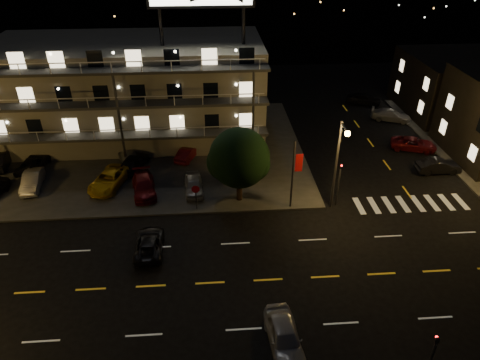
{
  "coord_description": "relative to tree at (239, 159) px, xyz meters",
  "views": [
    {
      "loc": [
        -1.48,
        -21.21,
        21.34
      ],
      "look_at": [
        0.64,
        8.0,
        3.23
      ],
      "focal_mm": 32.0,
      "sensor_mm": 36.0,
      "label": 1
    }
  ],
  "objects": [
    {
      "name": "ground",
      "position": [
        -0.67,
        -9.79,
        -4.13
      ],
      "size": [
        140.0,
        140.0,
        0.0
      ],
      "primitive_type": "plane",
      "color": "black",
      "rests_on": "ground"
    },
    {
      "name": "curb_nw",
      "position": [
        -14.67,
        10.21,
        -4.05
      ],
      "size": [
        44.0,
        24.0,
        0.15
      ],
      "primitive_type": "cube",
      "color": "#31312F",
      "rests_on": "ground"
    },
    {
      "name": "motel",
      "position": [
        -10.61,
        14.09,
        1.22
      ],
      "size": [
        28.0,
        13.8,
        18.1
      ],
      "color": "gray",
      "rests_on": "ground"
    },
    {
      "name": "side_bldg_back",
      "position": [
        29.32,
        18.21,
        -0.63
      ],
      "size": [
        14.06,
        12.0,
        7.0
      ],
      "color": "black",
      "rests_on": "ground"
    },
    {
      "name": "streetlight_nc",
      "position": [
        7.83,
        -1.86,
        0.83
      ],
      "size": [
        0.44,
        1.92,
        8.0
      ],
      "color": "#2D2D30",
      "rests_on": "ground"
    },
    {
      "name": "signal_nw",
      "position": [
        8.33,
        -1.3,
        -1.56
      ],
      "size": [
        0.2,
        0.27,
        4.6
      ],
      "color": "#2D2D30",
      "rests_on": "ground"
    },
    {
      "name": "signal_sw",
      "position": [
        8.33,
        -18.29,
        -1.56
      ],
      "size": [
        0.2,
        0.27,
        4.6
      ],
      "color": "#2D2D30",
      "rests_on": "ground"
    },
    {
      "name": "banner_north",
      "position": [
        4.42,
        -1.39,
        -0.7
      ],
      "size": [
        0.83,
        0.16,
        6.4
      ],
      "color": "#2D2D30",
      "rests_on": "ground"
    },
    {
      "name": "stop_sign",
      "position": [
        -3.67,
        -1.22,
        -2.42
      ],
      "size": [
        0.91,
        0.11,
        2.61
      ],
      "color": "#2D2D30",
      "rests_on": "ground"
    },
    {
      "name": "tree",
      "position": [
        0.0,
        0.0,
        0.0
      ],
      "size": [
        5.32,
        5.12,
        6.69
      ],
      "color": "black",
      "rests_on": "curb_nw"
    },
    {
      "name": "lot_car_1",
      "position": [
        -18.63,
        3.24,
        -3.29
      ],
      "size": [
        1.96,
        4.34,
        1.38
      ],
      "primitive_type": "imported",
      "rotation": [
        0.0,
        0.0,
        0.12
      ],
      "color": "#999A9F",
      "rests_on": "curb_nw"
    },
    {
      "name": "lot_car_2",
      "position": [
        -11.67,
        2.99,
        -3.27
      ],
      "size": [
        3.65,
        5.55,
        1.42
      ],
      "primitive_type": "imported",
      "rotation": [
        0.0,
        0.0,
        -0.28
      ],
      "color": "yellow",
      "rests_on": "curb_nw"
    },
    {
      "name": "lot_car_3",
      "position": [
        -8.4,
        1.72,
        -3.29
      ],
      "size": [
        2.81,
        5.05,
        1.38
      ],
      "primitive_type": "imported",
      "rotation": [
        0.0,
        0.0,
        0.19
      ],
      "color": "#600D13",
      "rests_on": "curb_nw"
    },
    {
      "name": "lot_car_4",
      "position": [
        -3.96,
        1.6,
        -3.3
      ],
      "size": [
        1.89,
        4.07,
        1.35
      ],
      "primitive_type": "imported",
      "rotation": [
        0.0,
        0.0,
        0.08
      ],
      "color": "#999A9F",
      "rests_on": "curb_nw"
    },
    {
      "name": "lot_car_5",
      "position": [
        -23.08,
        7.55,
        -3.23
      ],
      "size": [
        2.13,
        4.67,
        1.48
      ],
      "primitive_type": "imported",
      "rotation": [
        0.0,
        0.0,
        3.27
      ],
      "color": "black",
      "rests_on": "curb_nw"
    },
    {
      "name": "lot_car_6",
      "position": [
        -19.68,
        6.67,
        -3.36
      ],
      "size": [
        2.55,
        4.63,
        1.23
      ],
      "primitive_type": "imported",
      "rotation": [
        0.0,
        0.0,
        3.02
      ],
      "color": "black",
      "rests_on": "curb_nw"
    },
    {
      "name": "lot_car_7",
      "position": [
        -10.6,
        7.52,
        -3.35
      ],
      "size": [
        3.22,
        4.64,
        1.25
      ],
      "primitive_type": "imported",
      "rotation": [
        0.0,
        0.0,
        3.52
      ],
      "color": "#999A9F",
      "rests_on": "curb_nw"
    },
    {
      "name": "lot_car_8",
      "position": [
        -9.87,
        6.07,
        -3.25
      ],
      "size": [
        3.0,
        4.61,
        1.46
      ],
      "primitive_type": "imported",
      "rotation": [
        0.0,
        0.0,
        2.82
      ],
      "color": "black",
      "rests_on": "curb_nw"
    },
    {
      "name": "lot_car_9",
      "position": [
        -4.71,
        7.71,
        -3.36
      ],
      "size": [
        2.62,
        3.93,
        1.22
      ],
      "primitive_type": "imported",
      "rotation": [
        0.0,
        0.0,
        2.75
      ],
      "color": "#600D13",
      "rests_on": "curb_nw"
    },
    {
      "name": "side_car_0",
      "position": [
        19.66,
        3.46,
        -3.43
      ],
      "size": [
        4.24,
        1.49,
        1.39
      ],
      "primitive_type": "imported",
      "rotation": [
        0.0,
        0.0,
        1.57
      ],
      "color": "black",
      "rests_on": "ground"
    },
    {
      "name": "side_car_1",
      "position": [
        19.32,
        8.32,
        -3.47
      ],
      "size": [
        5.15,
        3.63,
        1.3
      ],
      "primitive_type": "imported",
      "rotation": [
        0.0,
        0.0,
        1.22
      ],
      "color": "#600D13",
      "rests_on": "ground"
    },
    {
      "name": "side_car_2",
      "position": [
        19.75,
        15.98,
        -3.44
      ],
      "size": [
        5.1,
        3.56,
        1.37
      ],
      "primitive_type": "imported",
      "rotation": [
        0.0,
        0.0,
        1.18
      ],
      "color": "#999A9F",
      "rests_on": "ground"
    },
    {
      "name": "side_car_3",
      "position": [
        18.08,
        21.44,
        -3.38
      ],
      "size": [
        4.73,
        3.16,
        1.49
      ],
      "primitive_type": "imported",
      "rotation": [
        0.0,
        0.0,
        1.22
      ],
      "color": "black",
      "rests_on": "ground"
    },
    {
      "name": "road_car_east",
      "position": [
        1.56,
        -15.09,
        -3.36
      ],
      "size": [
        2.11,
        4.62,
        1.54
      ],
      "primitive_type": "imported",
      "rotation": [
        0.0,
        0.0,
        0.07
      ],
      "color": "#999A9F",
      "rests_on": "ground"
    },
    {
      "name": "road_car_west",
      "position": [
        -7.11,
        -6.06,
        -3.51
      ],
      "size": [
        2.16,
        4.46,
        1.22
      ],
      "primitive_type": "imported",
      "rotation": [
        0.0,
        0.0,
        3.17
      ],
      "color": "black",
      "rests_on": "ground"
    }
  ]
}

